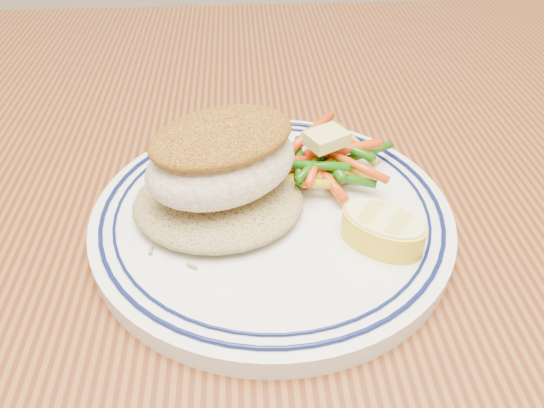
{
  "coord_description": "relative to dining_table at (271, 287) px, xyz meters",
  "views": [
    {
      "loc": [
        -0.02,
        -0.32,
        1.0
      ],
      "look_at": [
        -0.0,
        -0.03,
        0.77
      ],
      "focal_mm": 35.0,
      "sensor_mm": 36.0,
      "label": 1
    }
  ],
  "objects": [
    {
      "name": "dining_table",
      "position": [
        0.0,
        0.0,
        0.0
      ],
      "size": [
        1.5,
        0.9,
        0.75
      ],
      "color": "#4E250F",
      "rests_on": "ground"
    },
    {
      "name": "plate",
      "position": [
        -0.0,
        -0.03,
        0.11
      ],
      "size": [
        0.25,
        0.25,
        0.02
      ],
      "color": "white",
      "rests_on": "dining_table"
    },
    {
      "name": "rice_pilaf",
      "position": [
        -0.04,
        -0.03,
        0.12
      ],
      "size": [
        0.12,
        0.1,
        0.02
      ],
      "primitive_type": "ellipsoid",
      "color": "olive",
      "rests_on": "plate"
    },
    {
      "name": "fish_fillet",
      "position": [
        -0.03,
        -0.02,
        0.15
      ],
      "size": [
        0.13,
        0.12,
        0.05
      ],
      "color": "beige",
      "rests_on": "rice_pilaf"
    },
    {
      "name": "vegetable_pile",
      "position": [
        0.04,
        0.01,
        0.13
      ],
      "size": [
        0.11,
        0.1,
        0.03
      ],
      "color": "#D53C0A",
      "rests_on": "plate"
    },
    {
      "name": "butter_pat",
      "position": [
        0.04,
        0.01,
        0.15
      ],
      "size": [
        0.04,
        0.03,
        0.01
      ],
      "primitive_type": "cube",
      "rotation": [
        0.0,
        0.0,
        0.51
      ],
      "color": "#DACC6A",
      "rests_on": "vegetable_pile"
    },
    {
      "name": "lemon_wedge",
      "position": [
        0.07,
        -0.07,
        0.12
      ],
      "size": [
        0.07,
        0.07,
        0.02
      ],
      "color": "yellow",
      "rests_on": "plate"
    }
  ]
}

